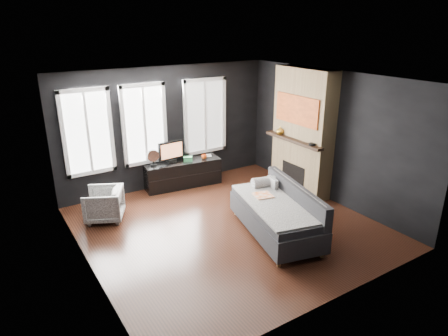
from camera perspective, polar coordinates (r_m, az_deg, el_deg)
floor at (r=7.48m, az=0.60°, el=-8.39°), size 5.00×5.00×0.00m
ceiling at (r=6.63m, az=0.68°, el=12.57°), size 5.00×5.00×0.00m
wall_back at (r=9.05m, az=-8.10°, el=5.74°), size 5.00×0.02×2.70m
wall_left at (r=6.03m, az=-19.70°, el=-2.75°), size 0.02×5.00×2.70m
wall_right at (r=8.51m, az=14.93°, el=4.32°), size 0.02×5.00×2.70m
windows at (r=8.64m, az=-11.09°, el=11.86°), size 4.00×0.16×1.76m
fireplace at (r=8.77m, az=11.18°, el=5.09°), size 0.70×1.62×2.70m
sofa at (r=7.10m, az=7.39°, el=-6.13°), size 1.50×2.27×0.90m
stripe_pillow at (r=7.62m, az=6.94°, el=-2.57°), size 0.14×0.33×0.32m
armchair at (r=7.93m, az=-16.80°, el=-4.78°), size 0.86×0.88×0.69m
media_console at (r=9.22m, az=-5.97°, el=-0.75°), size 1.79×0.74×0.60m
monitor at (r=8.98m, az=-7.57°, el=2.51°), size 0.63×0.18×0.56m
desk_fan at (r=8.84m, az=-10.09°, el=1.48°), size 0.31×0.31×0.38m
mug at (r=9.21m, az=-2.85°, el=1.71°), size 0.13×0.11×0.13m
book at (r=9.38m, az=-2.78°, el=2.32°), size 0.15×0.08×0.21m
storage_box at (r=9.07m, az=-5.18°, el=1.29°), size 0.23×0.20×0.11m
mantel_vase at (r=8.94m, az=8.01°, el=5.33°), size 0.21×0.21×0.17m
mantel_clock at (r=8.25m, az=12.47°, el=3.33°), size 0.15×0.15×0.04m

